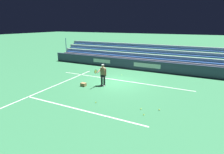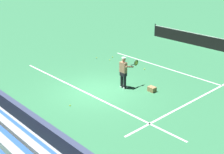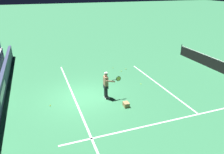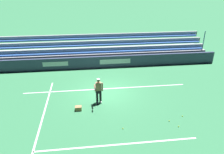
{
  "view_description": "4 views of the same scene",
  "coord_description": "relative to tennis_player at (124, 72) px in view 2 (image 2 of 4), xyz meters",
  "views": [
    {
      "loc": [
        -5.7,
        12.76,
        4.66
      ],
      "look_at": [
        -0.06,
        1.22,
        0.78
      ],
      "focal_mm": 28.0,
      "sensor_mm": 36.0,
      "label": 1
    },
    {
      "loc": [
        11.45,
        -9.51,
        6.7
      ],
      "look_at": [
        0.57,
        0.62,
        0.8
      ],
      "focal_mm": 50.0,
      "sensor_mm": 36.0,
      "label": 2
    },
    {
      "loc": [
        12.04,
        -2.38,
        6.44
      ],
      "look_at": [
        0.46,
        1.82,
        1.28
      ],
      "focal_mm": 35.0,
      "sensor_mm": 36.0,
      "label": 3
    },
    {
      "loc": [
        1.31,
        13.86,
        7.63
      ],
      "look_at": [
        -0.36,
        0.13,
        1.24
      ],
      "focal_mm": 35.0,
      "sensor_mm": 36.0,
      "label": 4
    }
  ],
  "objects": [
    {
      "name": "court_sideline_white",
      "position": [
        3.44,
        2.63,
        -0.89
      ],
      "size": [
        0.1,
        12.0,
        0.01
      ],
      "primitive_type": "cube",
      "color": "white",
      "rests_on": "ground"
    },
    {
      "name": "tennis_ball_midcourt",
      "position": [
        -3.9,
        2.58,
        -0.86
      ],
      "size": [
        0.07,
        0.07,
        0.07
      ],
      "primitive_type": "sphere",
      "color": "#CCE533",
      "rests_on": "ground"
    },
    {
      "name": "tennis_ball_near_player",
      "position": [
        -4.86,
        2.22,
        -0.86
      ],
      "size": [
        0.07,
        0.07,
        0.07
      ],
      "primitive_type": "sphere",
      "color": "#CCE533",
      "rests_on": "ground"
    },
    {
      "name": "tennis_ball_far_right",
      "position": [
        -4.24,
        3.14,
        -0.86
      ],
      "size": [
        0.07,
        0.07,
        0.07
      ],
      "primitive_type": "sphere",
      "color": "#CCE533",
      "rests_on": "ground"
    },
    {
      "name": "tennis_player",
      "position": [
        0.0,
        0.0,
        0.0
      ],
      "size": [
        0.58,
        1.0,
        1.71
      ],
      "color": "black",
      "rests_on": "ground"
    },
    {
      "name": "back_wall_sponsor_board",
      "position": [
        -0.67,
        -6.04,
        -0.34
      ],
      "size": [
        21.47,
        0.25,
        1.1
      ],
      "color": "#384260",
      "rests_on": "ground"
    },
    {
      "name": "court_service_line_white",
      "position": [
        -0.67,
        4.13,
        -0.89
      ],
      "size": [
        8.22,
        0.1,
        0.01
      ],
      "primitive_type": "cube",
      "color": "white",
      "rests_on": "ground"
    },
    {
      "name": "tennis_ball_toward_net",
      "position": [
        -1.12,
        2.95,
        -0.86
      ],
      "size": [
        0.07,
        0.07,
        0.07
      ],
      "primitive_type": "sphere",
      "color": "#CCE533",
      "rests_on": "ground"
    },
    {
      "name": "court_baseline_white",
      "position": [
        -0.67,
        -1.87,
        -0.89
      ],
      "size": [
        12.0,
        0.1,
        0.01
      ],
      "primitive_type": "cube",
      "color": "white",
      "rests_on": "ground"
    },
    {
      "name": "ball_box_cardboard",
      "position": [
        1.33,
        0.75,
        -0.76
      ],
      "size": [
        0.4,
        0.31,
        0.26
      ],
      "primitive_type": "cube",
      "rotation": [
        0.0,
        0.0,
        -0.01
      ],
      "color": "#A87F51",
      "rests_on": "ground"
    },
    {
      "name": "ground_plane",
      "position": [
        -0.67,
        -1.37,
        -0.89
      ],
      "size": [
        160.0,
        160.0,
        0.0
      ],
      "primitive_type": "plane",
      "color": "#337A4C"
    },
    {
      "name": "tennis_ball_stray_back",
      "position": [
        -0.21,
        -3.37,
        -0.86
      ],
      "size": [
        0.07,
        0.07,
        0.07
      ],
      "primitive_type": "sphere",
      "color": "#CCE533",
      "rests_on": "ground"
    },
    {
      "name": "tennis_net",
      "position": [
        -0.67,
        9.99,
        -0.4
      ],
      "size": [
        11.09,
        0.09,
        1.07
      ],
      "color": "#33383D",
      "rests_on": "ground"
    }
  ]
}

